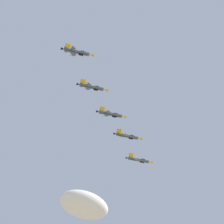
# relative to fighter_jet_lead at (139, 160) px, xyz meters

# --- Properties ---
(cloud_high_distant) EXTENTS (39.23, 23.30, 16.72)m
(cloud_high_distant) POSITION_rel_fighter_jet_lead_xyz_m (-10.31, 70.71, 30.34)
(cloud_high_distant) COLOR white
(fighter_jet_lead) EXTENTS (15.88, 6.51, 8.34)m
(fighter_jet_lead) POSITION_rel_fighter_jet_lead_xyz_m (0.00, 0.00, 0.00)
(fighter_jet_lead) COLOR #4C5666
(fighter_jet_left_wing) EXTENTS (15.88, 6.90, 8.04)m
(fighter_jet_left_wing) POSITION_rel_fighter_jet_lead_xyz_m (-13.31, -12.93, -3.10)
(fighter_jet_left_wing) COLOR #4C5666
(fighter_jet_right_wing) EXTENTS (15.88, 7.27, 7.73)m
(fighter_jet_right_wing) POSITION_rel_fighter_jet_lead_xyz_m (-26.67, -21.44, -3.59)
(fighter_jet_right_wing) COLOR #4C5666
(fighter_jet_left_outer) EXTENTS (15.88, 6.81, 8.12)m
(fighter_jet_left_outer) POSITION_rel_fighter_jet_lead_xyz_m (-40.92, -31.03, -3.15)
(fighter_jet_left_outer) COLOR #4C5666
(fighter_jet_right_outer) EXTENTS (15.88, 6.65, 8.24)m
(fighter_jet_right_outer) POSITION_rel_fighter_jet_lead_xyz_m (-53.63, -44.30, -3.06)
(fighter_jet_right_outer) COLOR #4C5666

